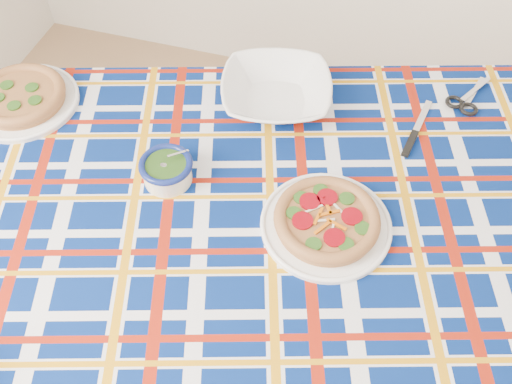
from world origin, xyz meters
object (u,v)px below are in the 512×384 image
(dining_table, at_px, (237,233))
(main_focaccia_plate, at_px, (327,220))
(pesto_bowl, at_px, (167,169))
(serving_bowl, at_px, (276,93))

(dining_table, xyz_separation_m, main_focaccia_plate, (0.20, 0.02, 0.11))
(pesto_bowl, bearing_deg, dining_table, -15.53)
(dining_table, bearing_deg, pesto_bowl, 147.35)
(dining_table, relative_size, main_focaccia_plate, 6.08)
(dining_table, xyz_separation_m, serving_bowl, (-0.01, 0.38, 0.11))
(pesto_bowl, bearing_deg, serving_bowl, 61.76)
(serving_bowl, bearing_deg, main_focaccia_plate, -59.13)
(dining_table, height_order, pesto_bowl, pesto_bowl)
(dining_table, relative_size, serving_bowl, 6.35)
(main_focaccia_plate, bearing_deg, dining_table, -173.50)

